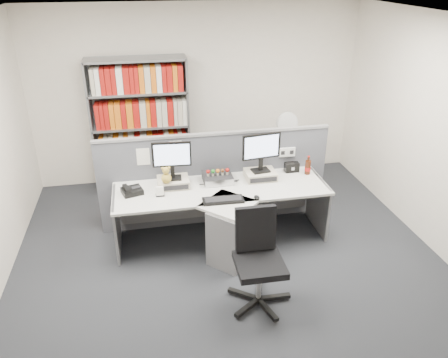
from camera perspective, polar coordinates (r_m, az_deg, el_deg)
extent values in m
plane|color=#2E3036|center=(5.04, 1.45, -12.68)|extent=(5.50, 5.50, 0.00)
cube|color=white|center=(6.88, -3.42, 10.88)|extent=(5.00, 0.04, 2.70)
cube|color=white|center=(3.95, 1.92, 19.43)|extent=(5.00, 5.50, 0.04)
cube|color=#555761|center=(5.74, -1.15, -0.04)|extent=(3.00, 0.05, 1.25)
cube|color=#98989D|center=(5.49, -1.21, 5.91)|extent=(3.00, 0.07, 0.03)
cube|color=white|center=(5.81, 8.16, 3.51)|extent=(0.22, 0.04, 0.12)
cube|color=white|center=(5.47, -10.47, 3.02)|extent=(0.16, 0.00, 0.22)
cube|color=white|center=(5.49, -6.30, 3.37)|extent=(0.16, 0.00, 0.22)
cube|color=white|center=(5.70, 5.83, 4.27)|extent=(0.16, 0.00, 0.22)
cube|color=silver|center=(5.33, -0.35, -1.28)|extent=(2.60, 0.80, 0.03)
cube|color=silver|center=(4.99, 0.51, -3.37)|extent=(0.74, 0.74, 0.03)
cube|color=slate|center=(5.07, 0.77, -7.56)|extent=(0.57, 0.57, 0.69)
cube|color=slate|center=(5.44, -13.77, -5.66)|extent=(0.03, 0.70, 0.72)
cube|color=slate|center=(5.84, 12.11, -3.14)|extent=(0.03, 0.70, 0.72)
cube|color=slate|center=(5.81, -1.00, -2.77)|extent=(2.50, 0.02, 0.45)
cube|color=#BDB39D|center=(5.38, -6.62, -0.42)|extent=(0.38, 0.30, 0.10)
cube|color=black|center=(5.25, -6.48, -1.14)|extent=(0.34, 0.01, 0.06)
cube|color=#BDB39D|center=(5.55, 4.74, 0.56)|extent=(0.38, 0.30, 0.10)
cube|color=black|center=(5.42, 5.16, -0.12)|extent=(0.34, 0.01, 0.06)
cube|color=black|center=(5.35, -6.66, 0.15)|extent=(0.21, 0.16, 0.02)
cube|color=black|center=(5.32, -6.70, 0.95)|extent=(0.05, 0.03, 0.17)
cube|color=black|center=(5.22, -6.83, 3.21)|extent=(0.47, 0.07, 0.31)
cube|color=#C2D6FF|center=(5.21, -6.80, 3.13)|extent=(0.42, 0.03, 0.26)
cube|color=black|center=(5.53, 4.77, 1.12)|extent=(0.23, 0.18, 0.02)
cube|color=black|center=(5.49, 4.80, 1.95)|extent=(0.05, 0.04, 0.18)
cube|color=black|center=(5.39, 4.89, 4.27)|extent=(0.49, 0.10, 0.32)
cube|color=#C2D6FF|center=(5.38, 4.92, 4.19)|extent=(0.44, 0.06, 0.27)
cube|color=black|center=(5.46, -0.85, 0.13)|extent=(0.36, 0.31, 0.09)
cube|color=silver|center=(5.32, -0.55, -0.60)|extent=(0.36, 0.01, 0.09)
cylinder|color=#BDB39D|center=(5.39, -2.07, 0.55)|extent=(0.03, 0.03, 0.03)
sphere|color=#A5140F|center=(5.37, -2.08, 0.96)|extent=(0.05, 0.05, 0.05)
cylinder|color=#BDB39D|center=(5.40, -1.45, 0.60)|extent=(0.03, 0.03, 0.03)
sphere|color=#19721E|center=(5.38, -1.45, 1.01)|extent=(0.05, 0.05, 0.05)
cylinder|color=#BDB39D|center=(5.41, -0.82, 0.66)|extent=(0.03, 0.03, 0.03)
sphere|color=orange|center=(5.39, -0.82, 1.07)|extent=(0.05, 0.05, 0.05)
cylinder|color=#BDB39D|center=(5.42, -0.20, 0.71)|extent=(0.03, 0.03, 0.03)
sphere|color=#593319|center=(5.40, -0.20, 1.12)|extent=(0.05, 0.05, 0.05)
cylinder|color=#BDB39D|center=(5.43, 0.43, 0.76)|extent=(0.03, 0.03, 0.03)
sphere|color=#A5140F|center=(5.41, 0.43, 1.17)|extent=(0.05, 0.05, 0.05)
cube|color=black|center=(5.02, -0.11, -2.76)|extent=(0.48, 0.19, 0.03)
cube|color=black|center=(5.01, -0.11, -2.60)|extent=(0.42, 0.14, 0.01)
ellipsoid|color=black|center=(5.08, 4.29, -2.41)|extent=(0.06, 0.10, 0.04)
cube|color=black|center=(5.29, -11.86, -1.54)|extent=(0.28, 0.26, 0.06)
cube|color=black|center=(5.26, -12.56, -1.20)|extent=(0.10, 0.19, 0.04)
cube|color=black|center=(5.29, -11.36, -1.07)|extent=(0.12, 0.09, 0.01)
cube|color=black|center=(5.19, -8.30, -2.07)|extent=(0.10, 0.06, 0.02)
cube|color=white|center=(5.15, -8.33, -1.59)|extent=(0.09, 0.04, 0.10)
cube|color=white|center=(5.18, -8.36, -1.39)|extent=(0.09, 0.04, 0.10)
sphere|color=#B1963B|center=(5.23, -7.50, 0.09)|extent=(0.12, 0.12, 0.12)
sphere|color=#B1963B|center=(5.19, -7.57, 1.11)|extent=(0.08, 0.08, 0.08)
sphere|color=#B1963B|center=(5.18, -8.01, 1.37)|extent=(0.03, 0.03, 0.03)
sphere|color=#B1963B|center=(5.18, -7.16, 1.45)|extent=(0.03, 0.03, 0.03)
cube|color=black|center=(5.78, 8.79, 1.53)|extent=(0.18, 0.10, 0.12)
cylinder|color=#3F190A|center=(5.73, 10.83, 1.50)|extent=(0.07, 0.07, 0.19)
cylinder|color=#A5140F|center=(5.74, 10.82, 1.31)|extent=(0.08, 0.08, 0.05)
cylinder|color=#3F190A|center=(5.69, 10.93, 2.58)|extent=(0.03, 0.03, 0.05)
cylinder|color=#A5140F|center=(5.67, 10.96, 2.88)|extent=(0.03, 0.03, 0.01)
cube|color=gray|center=(6.68, -16.69, 6.18)|extent=(0.03, 0.40, 2.00)
cube|color=gray|center=(6.67, -4.78, 7.19)|extent=(0.03, 0.40, 2.00)
cube|color=gray|center=(6.82, -10.78, 7.24)|extent=(1.40, 0.02, 2.00)
cube|color=gray|center=(7.02, -10.08, -0.83)|extent=(1.38, 0.40, 0.03)
cube|color=gray|center=(6.81, -10.41, 2.92)|extent=(1.38, 0.40, 0.03)
cube|color=gray|center=(6.63, -10.76, 6.88)|extent=(1.38, 0.40, 0.03)
cube|color=gray|center=(6.49, -11.13, 11.05)|extent=(1.38, 0.40, 0.03)
cube|color=gray|center=(6.39, -11.49, 15.03)|extent=(1.38, 0.40, 0.03)
cube|color=#A5140F|center=(6.91, -10.20, 0.50)|extent=(1.24, 0.28, 0.36)
cube|color=orange|center=(6.71, -10.53, 4.35)|extent=(1.24, 0.28, 0.36)
cube|color=#BDB39D|center=(6.54, -10.89, 8.41)|extent=(1.24, 0.28, 0.36)
cube|color=white|center=(6.41, -11.28, 12.66)|extent=(1.24, 0.28, 0.36)
cube|color=gray|center=(6.80, 7.77, 1.49)|extent=(0.45, 0.60, 0.70)
cube|color=black|center=(6.47, 8.68, 1.76)|extent=(0.40, 0.02, 0.28)
cube|color=black|center=(6.61, 8.50, -0.76)|extent=(0.40, 0.02, 0.28)
cylinder|color=white|center=(6.65, 7.96, 4.35)|extent=(0.19, 0.19, 0.03)
cylinder|color=white|center=(6.61, 8.02, 5.24)|extent=(0.03, 0.03, 0.19)
cylinder|color=white|center=(6.51, 8.21, 7.24)|extent=(0.32, 0.08, 0.31)
cylinder|color=silver|center=(6.54, 8.13, 7.32)|extent=(0.32, 0.07, 0.31)
cylinder|color=silver|center=(4.58, 4.56, -13.32)|extent=(0.05, 0.05, 0.41)
cube|color=black|center=(4.44, 4.67, -11.05)|extent=(0.48, 0.48, 0.07)
cube|color=black|center=(4.44, 4.11, -6.42)|extent=(0.42, 0.12, 0.48)
cube|color=black|center=(4.76, 6.72, -14.98)|extent=(0.31, 0.06, 0.04)
cylinder|color=black|center=(4.80, 8.18, -14.91)|extent=(0.05, 0.05, 0.03)
cube|color=black|center=(4.86, 4.63, -13.85)|extent=(0.15, 0.31, 0.04)
cylinder|color=black|center=(4.96, 4.72, -13.07)|extent=(0.05, 0.05, 0.03)
cube|color=black|center=(4.77, 2.33, -14.68)|extent=(0.28, 0.23, 0.04)
cylinder|color=black|center=(4.82, 0.93, -14.41)|extent=(0.05, 0.05, 0.03)
cube|color=black|center=(4.61, 2.92, -16.43)|extent=(0.28, 0.22, 0.04)
cylinder|color=black|center=(4.55, 1.84, -17.35)|extent=(0.05, 0.05, 0.03)
cube|color=black|center=(4.60, 5.75, -16.63)|extent=(0.14, 0.31, 0.04)
cylinder|color=black|center=(4.54, 6.64, -17.69)|extent=(0.05, 0.05, 0.03)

